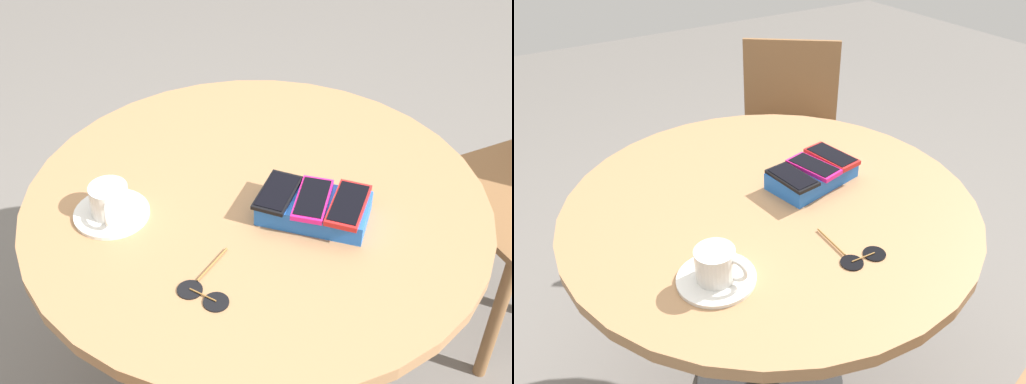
# 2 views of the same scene
# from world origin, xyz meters

# --- Properties ---
(round_table) EXTENTS (0.99, 0.99, 0.71)m
(round_table) POSITION_xyz_m (0.00, 0.00, 0.59)
(round_table) COLOR #2D2D2D
(round_table) RESTS_ON ground_plane
(phone_box) EXTENTS (0.24, 0.16, 0.04)m
(phone_box) POSITION_xyz_m (-0.13, -0.01, 0.74)
(phone_box) COLOR blue
(phone_box) RESTS_ON round_table
(phone_red) EXTENTS (0.09, 0.15, 0.01)m
(phone_red) POSITION_xyz_m (-0.20, -0.02, 0.77)
(phone_red) COLOR red
(phone_red) RESTS_ON phone_box
(phone_magenta) EXTENTS (0.09, 0.15, 0.01)m
(phone_magenta) POSITION_xyz_m (-0.13, -0.00, 0.77)
(phone_magenta) COLOR #D11975
(phone_magenta) RESTS_ON phone_box
(phone_black) EXTENTS (0.08, 0.14, 0.01)m
(phone_black) POSITION_xyz_m (-0.06, 0.01, 0.76)
(phone_black) COLOR black
(phone_black) RESTS_ON phone_box
(saucer) EXTENTS (0.16, 0.16, 0.01)m
(saucer) POSITION_xyz_m (0.24, 0.18, 0.72)
(saucer) COLOR silver
(saucer) RESTS_ON round_table
(coffee_cup) EXTENTS (0.08, 0.10, 0.07)m
(coffee_cup) POSITION_xyz_m (0.24, 0.19, 0.76)
(coffee_cup) COLOR silver
(coffee_cup) RESTS_ON saucer
(sunglasses) EXTENTS (0.11, 0.15, 0.01)m
(sunglasses) POSITION_xyz_m (-0.04, 0.28, 0.72)
(sunglasses) COLOR black
(sunglasses) RESTS_ON round_table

